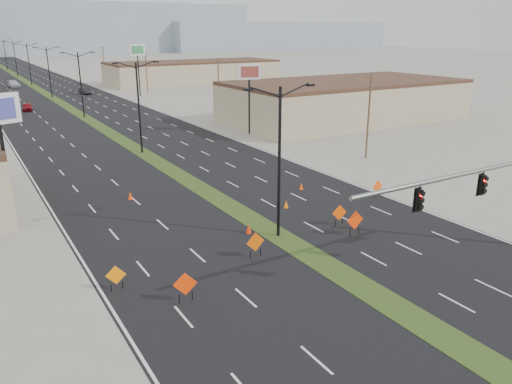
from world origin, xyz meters
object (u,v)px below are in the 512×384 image
streetlight_1 (139,105)px  pole_sign_east_near (249,77)px  construction_sign_3 (339,213)px  pole_sign_east_far (137,53)px  construction_sign_0 (116,276)px  construction_sign_2 (255,243)px  cone_1 (286,204)px  streetlight_4 (29,63)px  car_left (27,107)px  construction_sign_5 (378,187)px  car_mid (85,91)px  construction_sign_1 (185,285)px  cone_0 (249,229)px  streetlight_3 (49,71)px  cone_3 (130,196)px  cone_2 (301,186)px  streetlight_2 (81,83)px  car_far (14,84)px  construction_sign_4 (355,221)px  streetlight_0 (279,158)px  streetlight_5 (15,58)px  signal_mast (501,187)px  streetlight_6 (5,54)px

streetlight_1 → pole_sign_east_near: 16.40m
construction_sign_3 → pole_sign_east_far: pole_sign_east_far is taller
construction_sign_0 → construction_sign_2: 8.47m
cone_1 → pole_sign_east_near: (12.36, 26.82, 7.10)m
streetlight_4 → car_left: size_ratio=2.58×
construction_sign_2 → construction_sign_5: bearing=17.6°
car_mid → streetlight_4: bearing=100.6°
construction_sign_1 → cone_0: construction_sign_1 is taller
construction_sign_3 → streetlight_3: bearing=102.8°
cone_3 → pole_sign_east_near: size_ratio=0.07×
streetlight_1 → cone_2: bearing=-70.1°
streetlight_2 → construction_sign_2: 58.30m
car_left → construction_sign_1: 72.73m
streetlight_3 → cone_3: 71.77m
streetlight_4 → pole_sign_east_far: (16.64, -33.94, 3.19)m
streetlight_2 → streetlight_4: (0.00, 56.00, 0.00)m
construction_sign_0 → cone_2: construction_sign_0 is taller
car_far → pole_sign_east_far: size_ratio=0.51×
construction_sign_3 → streetlight_2: bearing=104.4°
streetlight_2 → pole_sign_east_far: size_ratio=0.96×
car_mid → construction_sign_4: 88.95m
streetlight_0 → streetlight_3: (0.00, 84.00, 0.00)m
streetlight_0 → cone_2: bearing=45.6°
streetlight_3 → car_far: 25.86m
construction_sign_4 → construction_sign_5: bearing=38.0°
streetlight_4 → construction_sign_1: size_ratio=6.04×
construction_sign_5 → cone_0: 13.03m
streetlight_5 → cone_1: streetlight_5 is taller
signal_mast → cone_1: bearing=109.0°
streetlight_1 → construction_sign_1: (-8.82, -32.74, -4.44)m
construction_sign_2 → construction_sign_0: bearing=177.8°
streetlight_1 → streetlight_6: 140.00m
signal_mast → car_mid: bearing=90.8°
construction_sign_0 → pole_sign_east_near: pole_sign_east_near is taller
streetlight_6 → streetlight_4: bearing=-90.0°
streetlight_2 → pole_sign_east_near: size_ratio=1.10×
construction_sign_3 → signal_mast: bearing=-58.8°
cone_2 → cone_1: bearing=-139.7°
car_left → car_mid: size_ratio=0.91×
construction_sign_1 → pole_sign_east_far: bearing=88.7°
streetlight_6 → cone_1: streetlight_6 is taller
construction_sign_2 → cone_2: size_ratio=2.62×
construction_sign_0 → construction_sign_5: construction_sign_5 is taller
streetlight_4 → construction_sign_0: streetlight_4 is taller
construction_sign_1 → construction_sign_2: size_ratio=1.01×
streetlight_1 → cone_0: size_ratio=14.72×
streetlight_4 → car_left: bearing=-98.8°
construction_sign_0 → pole_sign_east_far: pole_sign_east_far is taller
streetlight_6 → car_far: streetlight_6 is taller
streetlight_2 → cone_2: (7.41, -48.43, -5.10)m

